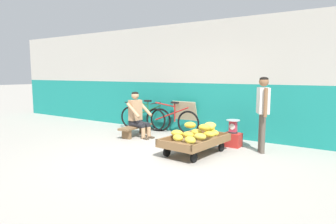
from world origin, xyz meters
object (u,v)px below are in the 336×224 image
object	(u,v)px
bicycle_near_left	(145,117)
sign_board	(186,117)
plastic_crate	(233,140)
bicycle_far_left	(171,120)
low_bench	(136,128)
vendor_seated	(138,114)
weighing_scale	(233,126)
customer_adult	(263,106)
banana_cart	(195,142)

from	to	relation	value
bicycle_near_left	sign_board	bearing A→B (deg)	13.01
plastic_crate	bicycle_near_left	size ratio (longest dim) A/B	0.22
bicycle_far_left	low_bench	bearing A→B (deg)	-122.40
vendor_seated	sign_board	world-z (taller)	vendor_seated
weighing_scale	customer_adult	size ratio (longest dim) A/B	0.20
banana_cart	customer_adult	world-z (taller)	customer_adult
bicycle_far_left	banana_cart	bearing A→B (deg)	-43.94
low_bench	bicycle_far_left	size ratio (longest dim) A/B	0.68
weighing_scale	bicycle_near_left	world-z (taller)	bicycle_near_left
banana_cart	weighing_scale	bearing A→B (deg)	68.49
weighing_scale	customer_adult	xyz separation A→B (m)	(0.67, -0.14, 0.50)
customer_adult	plastic_crate	bearing A→B (deg)	168.05
banana_cart	vendor_seated	xyz separation A→B (m)	(-2.02, 0.64, 0.33)
banana_cart	bicycle_far_left	distance (m)	2.17
banana_cart	bicycle_far_left	size ratio (longest dim) A/B	0.91
vendor_seated	customer_adult	world-z (taller)	customer_adult
low_bench	vendor_seated	distance (m)	0.38
vendor_seated	plastic_crate	world-z (taller)	vendor_seated
bicycle_near_left	plastic_crate	bearing A→B (deg)	-9.75
banana_cart	sign_board	bearing A→B (deg)	125.44
bicycle_near_left	bicycle_far_left	size ratio (longest dim) A/B	1.00
banana_cart	weighing_scale	size ratio (longest dim) A/B	5.02
banana_cart	bicycle_far_left	xyz separation A→B (m)	(-1.56, 1.51, 0.11)
banana_cart	vendor_seated	bearing A→B (deg)	162.38
sign_board	vendor_seated	bearing A→B (deg)	-124.05
banana_cart	customer_adult	bearing A→B (deg)	38.77
sign_board	plastic_crate	bearing A→B (deg)	-24.99
sign_board	banana_cart	bearing A→B (deg)	-54.56
low_bench	sign_board	bearing A→B (deg)	52.66
vendor_seated	customer_adult	size ratio (longest dim) A/B	0.75
low_bench	customer_adult	world-z (taller)	customer_adult
plastic_crate	customer_adult	distance (m)	1.06
plastic_crate	bicycle_near_left	bearing A→B (deg)	170.25
weighing_scale	customer_adult	distance (m)	0.85
customer_adult	weighing_scale	bearing A→B (deg)	168.14
banana_cart	weighing_scale	world-z (taller)	weighing_scale
vendor_seated	bicycle_far_left	size ratio (longest dim) A/B	0.69
banana_cart	low_bench	size ratio (longest dim) A/B	1.34
bicycle_near_left	bicycle_far_left	bearing A→B (deg)	1.23
plastic_crate	bicycle_near_left	world-z (taller)	bicycle_near_left
sign_board	weighing_scale	bearing A→B (deg)	-25.02
low_bench	plastic_crate	distance (m)	2.52
vendor_seated	weighing_scale	world-z (taller)	vendor_seated
low_bench	bicycle_far_left	distance (m)	1.02
vendor_seated	banana_cart	bearing A→B (deg)	-17.62
bicycle_near_left	sign_board	xyz separation A→B (m)	(1.20, 0.28, 0.08)
sign_board	customer_adult	size ratio (longest dim) A/B	0.57
customer_adult	low_bench	bearing A→B (deg)	-176.40
vendor_seated	bicycle_near_left	size ratio (longest dim) A/B	0.69
bicycle_far_left	sign_board	world-z (taller)	sign_board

